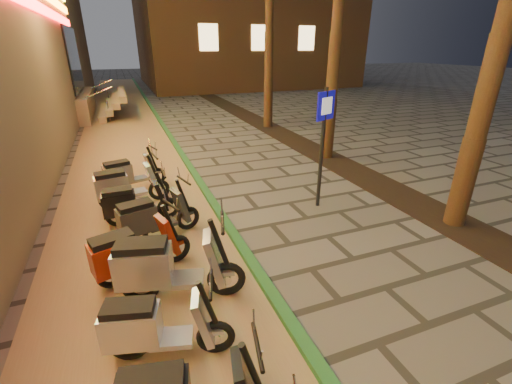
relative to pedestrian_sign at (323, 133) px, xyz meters
name	(u,v)px	position (x,y,z in m)	size (l,w,h in m)	color
ground	(378,343)	(-1.39, -3.81, -1.73)	(120.00, 120.00, 0.00)	#474442
parking_strip	(128,152)	(-3.99, 6.19, -1.73)	(3.40, 60.00, 0.01)	#8C7251
green_curb	(177,146)	(-2.29, 6.19, -1.68)	(0.18, 60.00, 0.10)	#235D2C
planting_strip	(363,176)	(2.21, 1.19, -1.72)	(1.20, 40.00, 0.02)	black
pedestrian_sign	(323,133)	(0.00, 0.00, 0.00)	(0.55, 0.27, 2.67)	black
scooter_5	(153,327)	(-4.01, -3.00, -1.27)	(1.50, 0.75, 1.06)	black
scooter_6	(164,267)	(-3.73, -2.01, -1.17)	(1.83, 0.91, 1.29)	black
scooter_7	(131,252)	(-4.16, -1.32, -1.24)	(1.59, 0.86, 1.13)	black
scooter_8	(150,218)	(-3.77, -0.22, -1.25)	(1.58, 0.79, 1.12)	black
scooter_9	(132,203)	(-4.06, 0.62, -1.27)	(1.52, 0.53, 1.07)	black
scooter_10	(124,186)	(-4.18, 1.57, -1.23)	(1.66, 0.67, 1.16)	black
scooter_11	(128,174)	(-4.06, 2.50, -1.26)	(1.54, 0.77, 1.09)	black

